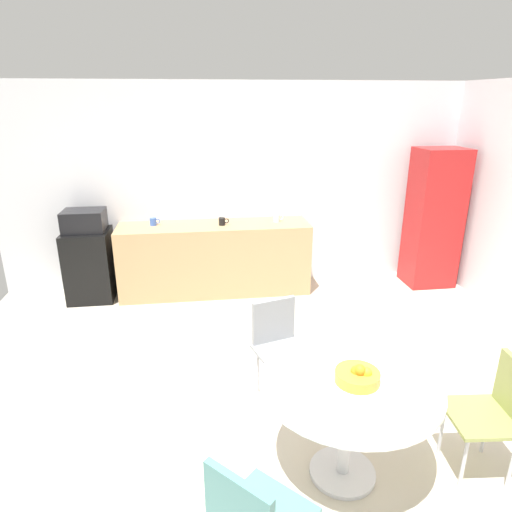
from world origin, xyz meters
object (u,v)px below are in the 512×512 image
at_px(mini_fridge, 90,265).
at_px(mug_white, 277,218).
at_px(mug_green, 153,222).
at_px(microwave, 84,221).
at_px(chair_olive, 498,405).
at_px(chair_gray, 278,338).
at_px(fruit_bowl, 358,375).
at_px(locker_cabinet, 434,219).
at_px(round_table, 348,398).
at_px(mug_red, 222,221).

relative_size(mini_fridge, mug_white, 6.78).
bearing_deg(mug_green, microwave, -175.29).
distance_m(microwave, chair_olive, 4.59).
relative_size(chair_gray, fruit_bowl, 3.01).
height_order(chair_olive, mug_green, mug_green).
bearing_deg(locker_cabinet, mini_fridge, 178.70).
bearing_deg(chair_olive, mug_green, 126.10).
xyz_separation_m(microwave, chair_gray, (1.96, -2.21, -0.48)).
bearing_deg(mini_fridge, round_table, -54.60).
relative_size(chair_gray, mug_green, 6.43).
xyz_separation_m(microwave, mug_red, (1.65, -0.04, -0.06)).
bearing_deg(round_table, chair_olive, -5.33).
bearing_deg(chair_olive, round_table, 174.67).
height_order(fruit_bowl, mug_white, mug_white).
distance_m(microwave, locker_cabinet, 4.41).
distance_m(mug_white, mug_green, 1.55).
height_order(locker_cabinet, chair_gray, locker_cabinet).
relative_size(mug_white, mug_red, 1.00).
distance_m(chair_olive, fruit_bowl, 0.97).
relative_size(round_table, fruit_bowl, 4.08).
bearing_deg(locker_cabinet, round_table, -125.49).
relative_size(locker_cabinet, mug_red, 14.01).
bearing_deg(chair_olive, chair_gray, 140.43).
distance_m(mini_fridge, chair_gray, 2.96).
xyz_separation_m(mini_fridge, chair_gray, (1.96, -2.21, 0.08)).
bearing_deg(mug_red, mini_fridge, 178.72).
xyz_separation_m(chair_gray, fruit_bowl, (0.32, -0.96, 0.26)).
relative_size(microwave, round_table, 0.43).
distance_m(mini_fridge, fruit_bowl, 3.92).
bearing_deg(mug_green, fruit_bowl, -65.43).
distance_m(fruit_bowl, mug_white, 3.20).
bearing_deg(chair_gray, mug_green, 117.05).
distance_m(chair_gray, fruit_bowl, 1.04).
distance_m(chair_gray, mug_red, 2.23).
bearing_deg(mug_white, mug_red, -174.18).
bearing_deg(mug_white, chair_gray, -99.79).
relative_size(locker_cabinet, chair_olive, 2.18).
height_order(chair_olive, mug_red, mug_red).
bearing_deg(fruit_bowl, chair_olive, -4.63).
height_order(locker_cabinet, fruit_bowl, locker_cabinet).
xyz_separation_m(locker_cabinet, chair_gray, (-2.45, -2.11, -0.38)).
height_order(chair_gray, chair_olive, same).
bearing_deg(mini_fridge, fruit_bowl, -54.23).
bearing_deg(mug_white, fruit_bowl, -91.27).
height_order(chair_olive, mug_white, mug_white).
bearing_deg(round_table, microwave, 125.40).
bearing_deg(mini_fridge, chair_olive, -45.23).
xyz_separation_m(fruit_bowl, mug_green, (-1.48, 3.23, 0.17)).
height_order(mug_white, mug_red, same).
height_order(locker_cabinet, chair_olive, locker_cabinet).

